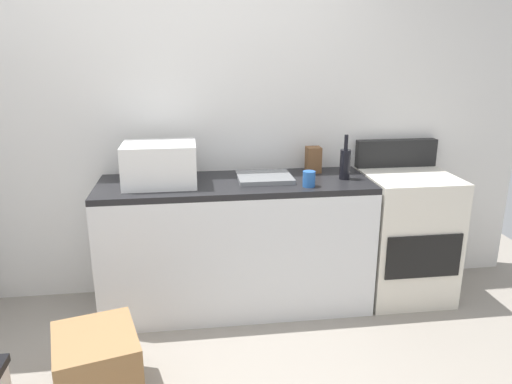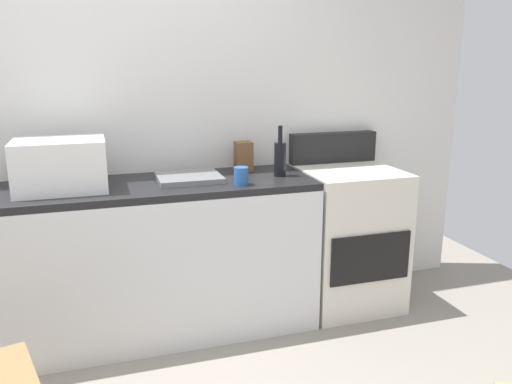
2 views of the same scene
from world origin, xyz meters
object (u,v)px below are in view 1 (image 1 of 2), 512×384
Objects in this scene: coffee_mug at (309,179)px; microwave at (160,164)px; cardboard_box_small at (98,368)px; knife_block at (313,160)px; wine_bottle at (345,163)px; stove_oven at (404,233)px.

microwave is at bearing 169.72° from coffee_mug.
coffee_mug reaches higher than cardboard_box_small.
knife_block reaches higher than cardboard_box_small.
wine_bottle is 1.93m from cardboard_box_small.
stove_oven reaches higher than cardboard_box_small.
stove_oven is 0.85m from knife_block.
microwave is at bearing -169.67° from knife_block.
microwave is 1.22m from wine_bottle.
wine_bottle reaches higher than microwave.
microwave is 1.25m from cardboard_box_small.
coffee_mug is (-0.77, -0.19, 0.48)m from stove_oven.
cardboard_box_small is (-1.53, -0.85, -0.82)m from wine_bottle.
cardboard_box_small is (-1.37, -1.06, -0.80)m from knife_block.
knife_block is (-0.16, 0.21, -0.02)m from wine_bottle.
coffee_mug is at bearing 29.35° from cardboard_box_small.
microwave is 0.95m from coffee_mug.
knife_block is 1.91m from cardboard_box_small.
microwave reaches higher than stove_oven.
wine_bottle is (1.22, -0.02, -0.03)m from microwave.
wine_bottle is (-0.49, -0.04, 0.54)m from stove_oven.
coffee_mug is at bearing -152.11° from wine_bottle.
microwave reaches higher than coffee_mug.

